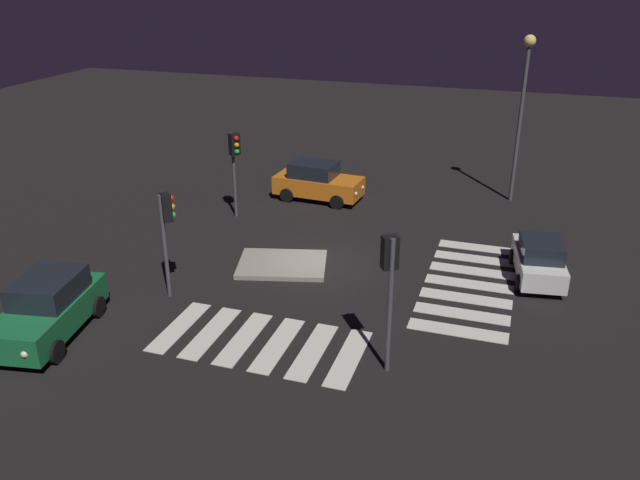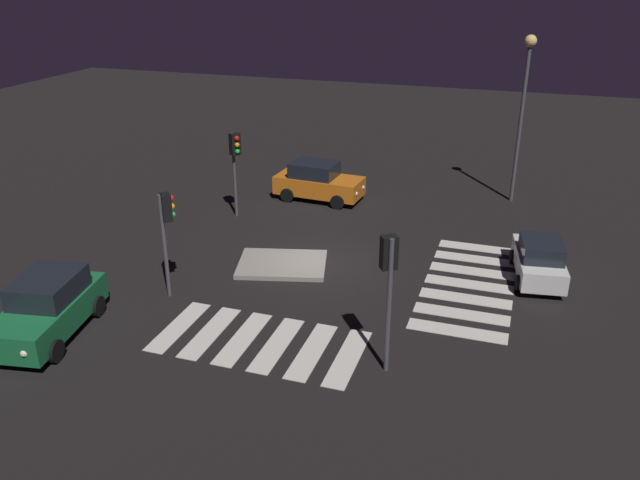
# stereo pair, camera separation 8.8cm
# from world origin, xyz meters

# --- Properties ---
(ground_plane) EXTENTS (80.00, 80.00, 0.00)m
(ground_plane) POSITION_xyz_m (0.00, 0.00, 0.00)
(ground_plane) COLOR black
(traffic_island) EXTENTS (3.91, 3.31, 0.18)m
(traffic_island) POSITION_xyz_m (-1.31, -0.74, 0.09)
(traffic_island) COLOR gray
(traffic_island) RESTS_ON ground
(car_green) EXTENTS (2.66, 4.66, 1.94)m
(car_green) POSITION_xyz_m (-6.50, -7.65, 0.95)
(car_green) COLOR #196B38
(car_green) RESTS_ON ground
(car_orange) EXTENTS (4.43, 2.27, 1.88)m
(car_orange) POSITION_xyz_m (-2.43, 7.04, 0.92)
(car_orange) COLOR orange
(car_orange) RESTS_ON ground
(car_white) EXTENTS (2.15, 3.85, 1.61)m
(car_white) POSITION_xyz_m (8.14, 1.27, 0.79)
(car_white) COLOR silver
(car_white) RESTS_ON ground
(traffic_light_west) EXTENTS (0.53, 0.54, 3.96)m
(traffic_light_west) POSITION_xyz_m (-5.19, 3.58, 3.01)
(traffic_light_west) COLOR #47474C
(traffic_light_west) RESTS_ON ground
(traffic_light_south) EXTENTS (0.54, 0.54, 3.81)m
(traffic_light_south) POSITION_xyz_m (-4.14, -4.11, 2.89)
(traffic_light_south) COLOR #47474C
(traffic_light_south) RESTS_ON ground
(traffic_light_east) EXTENTS (0.54, 0.53, 4.17)m
(traffic_light_east) POSITION_xyz_m (4.01, -6.12, 3.16)
(traffic_light_east) COLOR #47474C
(traffic_light_east) RESTS_ON ground
(street_lamp) EXTENTS (0.56, 0.56, 7.92)m
(street_lamp) POSITION_xyz_m (6.75, 9.90, 5.37)
(street_lamp) COLOR #47474C
(street_lamp) RESTS_ON ground
(crosswalk_near) EXTENTS (6.45, 3.20, 0.02)m
(crosswalk_near) POSITION_xyz_m (-0.00, -6.02, 0.01)
(crosswalk_near) COLOR silver
(crosswalk_near) RESTS_ON ground
(crosswalk_side) EXTENTS (3.20, 7.60, 0.02)m
(crosswalk_side) POSITION_xyz_m (5.80, 0.00, 0.01)
(crosswalk_side) COLOR silver
(crosswalk_side) RESTS_ON ground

